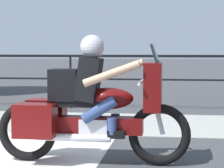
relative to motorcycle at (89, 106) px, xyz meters
The scene contains 3 objects.
sidewalk_band 3.28m from the motorcycle, 115.49° to the left, with size 44.00×2.40×0.01m, color #A8A59E.
fence_railing 5.06m from the motorcycle, 105.86° to the left, with size 36.00×0.05×1.26m.
motorcycle is the anchor object (origin of this frame).
Camera 1 is at (2.38, -4.64, 1.38)m, focal length 70.00 mm.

